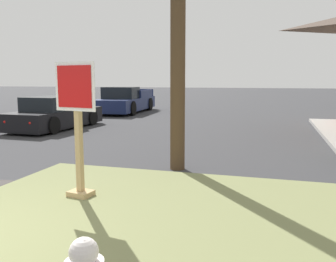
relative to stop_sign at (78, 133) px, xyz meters
name	(u,v)px	position (x,y,z in m)	size (l,w,h in m)	color
grass_corner_patch	(143,232)	(1.39, -0.91, -1.05)	(5.93, 5.59, 0.08)	olive
stop_sign	(78,133)	(0.00, 0.00, 0.00)	(0.73, 0.33, 2.08)	tan
parked_sedan_black	(55,115)	(-5.26, 7.25, -0.55)	(1.95, 4.35, 1.25)	black
pickup_truck_navy	(125,102)	(-5.35, 14.36, -0.47)	(2.39, 5.67, 1.48)	#19234C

